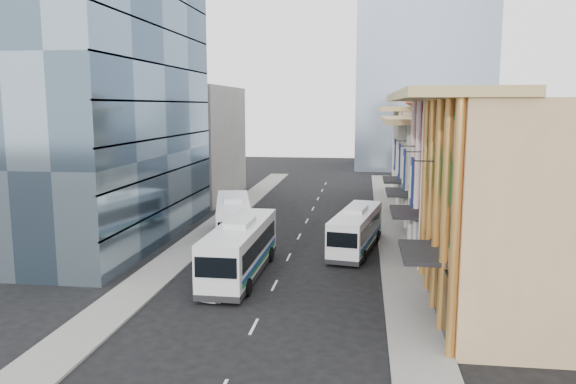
# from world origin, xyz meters

# --- Properties ---
(ground) EXTENTS (200.00, 200.00, 0.00)m
(ground) POSITION_xyz_m (0.00, 0.00, 0.00)
(ground) COLOR black
(ground) RESTS_ON ground
(sidewalk_right) EXTENTS (3.00, 90.00, 0.15)m
(sidewalk_right) POSITION_xyz_m (8.50, 22.00, 0.07)
(sidewalk_right) COLOR slate
(sidewalk_right) RESTS_ON ground
(sidewalk_left) EXTENTS (3.00, 90.00, 0.15)m
(sidewalk_left) POSITION_xyz_m (-8.50, 22.00, 0.07)
(sidewalk_left) COLOR slate
(sidewalk_left) RESTS_ON ground
(shophouse_tan) EXTENTS (8.00, 14.00, 12.00)m
(shophouse_tan) POSITION_xyz_m (14.00, 5.00, 6.00)
(shophouse_tan) COLOR tan
(shophouse_tan) RESTS_ON ground
(shophouse_red) EXTENTS (8.00, 10.00, 12.00)m
(shophouse_red) POSITION_xyz_m (14.00, 17.00, 6.00)
(shophouse_red) COLOR #A9131E
(shophouse_red) RESTS_ON ground
(shophouse_cream_near) EXTENTS (8.00, 9.00, 10.00)m
(shophouse_cream_near) POSITION_xyz_m (14.00, 26.50, 5.00)
(shophouse_cream_near) COLOR beige
(shophouse_cream_near) RESTS_ON ground
(shophouse_cream_mid) EXTENTS (8.00, 9.00, 10.00)m
(shophouse_cream_mid) POSITION_xyz_m (14.00, 35.50, 5.00)
(shophouse_cream_mid) COLOR beige
(shophouse_cream_mid) RESTS_ON ground
(shophouse_cream_far) EXTENTS (8.00, 12.00, 11.00)m
(shophouse_cream_far) POSITION_xyz_m (14.00, 46.00, 5.50)
(shophouse_cream_far) COLOR beige
(shophouse_cream_far) RESTS_ON ground
(office_tower) EXTENTS (12.00, 26.00, 30.00)m
(office_tower) POSITION_xyz_m (-17.00, 19.00, 15.00)
(office_tower) COLOR #3F5263
(office_tower) RESTS_ON ground
(office_block_far) EXTENTS (10.00, 18.00, 14.00)m
(office_block_far) POSITION_xyz_m (-16.00, 42.00, 7.00)
(office_block_far) COLOR gray
(office_block_far) RESTS_ON ground
(bus_left_near) EXTENTS (3.11, 12.50, 4.00)m
(bus_left_near) POSITION_xyz_m (-2.65, 9.83, 2.00)
(bus_left_near) COLOR silver
(bus_left_near) RESTS_ON ground
(bus_left_far) EXTENTS (5.69, 12.56, 3.92)m
(bus_left_far) POSITION_xyz_m (-5.50, 19.78, 1.96)
(bus_left_far) COLOR white
(bus_left_far) RESTS_ON ground
(bus_right) EXTENTS (4.46, 11.39, 3.56)m
(bus_right) POSITION_xyz_m (5.15, 17.91, 1.78)
(bus_right) COLOR white
(bus_right) RESTS_ON ground
(sedan_left) EXTENTS (2.30, 3.77, 1.20)m
(sedan_left) POSITION_xyz_m (-3.00, 5.46, 0.60)
(sedan_left) COLOR white
(sedan_left) RESTS_ON ground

